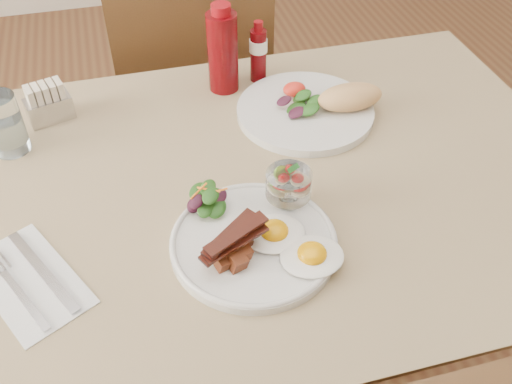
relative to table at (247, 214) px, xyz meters
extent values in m
plane|color=#57321E|center=(0.00, 0.00, -0.66)|extent=(5.00, 5.00, 0.00)
cylinder|color=#4E3518|center=(0.59, 0.36, -0.31)|extent=(0.06, 0.06, 0.71)
cube|color=#4E3518|center=(0.00, 0.00, 0.07)|extent=(1.30, 0.85, 0.04)
cube|color=tan|center=(0.00, 0.00, 0.09)|extent=(1.33, 0.88, 0.00)
cylinder|color=#4E3518|center=(-0.18, 0.57, -0.44)|extent=(0.04, 0.04, 0.45)
cylinder|color=#4E3518|center=(0.18, 0.57, -0.44)|extent=(0.04, 0.04, 0.45)
cylinder|color=#4E3518|center=(-0.18, 0.93, -0.44)|extent=(0.04, 0.04, 0.45)
cylinder|color=#4E3518|center=(0.18, 0.93, -0.44)|extent=(0.04, 0.04, 0.45)
cube|color=#4E3518|center=(0.00, 0.75, -0.20)|extent=(0.42, 0.42, 0.03)
cube|color=#4E3518|center=(0.00, 0.55, 0.04)|extent=(0.42, 0.03, 0.46)
cylinder|color=silver|center=(-0.03, -0.16, 0.10)|extent=(0.28, 0.28, 0.02)
ellipsoid|color=white|center=(0.05, -0.22, 0.11)|extent=(0.13, 0.12, 0.01)
ellipsoid|color=#F29B04|center=(0.05, -0.22, 0.12)|extent=(0.05, 0.05, 0.03)
ellipsoid|color=white|center=(0.01, -0.16, 0.11)|extent=(0.13, 0.12, 0.01)
ellipsoid|color=#F29B04|center=(0.01, -0.16, 0.12)|extent=(0.05, 0.05, 0.03)
cube|color=maroon|center=(-0.08, -0.18, 0.12)|extent=(0.02, 0.02, 0.02)
cube|color=maroon|center=(-0.06, -0.20, 0.12)|extent=(0.03, 0.03, 0.03)
cube|color=maroon|center=(-0.09, -0.21, 0.12)|extent=(0.02, 0.02, 0.02)
cube|color=maroon|center=(-0.05, -0.17, 0.12)|extent=(0.02, 0.02, 0.02)
cube|color=maroon|center=(-0.07, -0.21, 0.12)|extent=(0.03, 0.03, 0.03)
cube|color=maroon|center=(-0.09, -0.18, 0.12)|extent=(0.02, 0.02, 0.02)
cube|color=maroon|center=(-0.06, -0.19, 0.13)|extent=(0.02, 0.02, 0.02)
cube|color=maroon|center=(-0.08, -0.19, 0.13)|extent=(0.02, 0.02, 0.02)
cube|color=#44170B|center=(-0.07, -0.19, 0.14)|extent=(0.11, 0.07, 0.01)
cube|color=#44170B|center=(-0.06, -0.19, 0.14)|extent=(0.11, 0.06, 0.01)
cube|color=#44170B|center=(-0.07, -0.18, 0.15)|extent=(0.11, 0.09, 0.01)
cube|color=#44170B|center=(-0.06, -0.19, 0.16)|extent=(0.11, 0.07, 0.01)
ellipsoid|color=#194512|center=(-0.09, -0.07, 0.11)|extent=(0.05, 0.05, 0.01)
ellipsoid|color=#194512|center=(-0.07, -0.05, 0.11)|extent=(0.05, 0.04, 0.01)
ellipsoid|color=#371123|center=(-0.11, -0.07, 0.12)|extent=(0.04, 0.04, 0.01)
ellipsoid|color=#194512|center=(-0.07, -0.09, 0.12)|extent=(0.05, 0.04, 0.01)
ellipsoid|color=#194512|center=(-0.09, -0.09, 0.12)|extent=(0.05, 0.04, 0.01)
ellipsoid|color=#371123|center=(-0.06, -0.07, 0.13)|extent=(0.04, 0.03, 0.01)
ellipsoid|color=#194512|center=(-0.10, -0.05, 0.13)|extent=(0.05, 0.04, 0.01)
ellipsoid|color=#194512|center=(-0.08, -0.05, 0.14)|extent=(0.04, 0.04, 0.01)
ellipsoid|color=#371123|center=(-0.11, -0.08, 0.14)|extent=(0.04, 0.03, 0.01)
ellipsoid|color=#194512|center=(-0.08, -0.08, 0.14)|extent=(0.05, 0.04, 0.01)
cylinder|color=orange|center=(-0.08, -0.07, 0.15)|extent=(0.04, 0.03, 0.01)
cylinder|color=orange|center=(-0.10, -0.06, 0.15)|extent=(0.03, 0.03, 0.01)
cylinder|color=orange|center=(-0.07, -0.07, 0.15)|extent=(0.04, 0.00, 0.01)
cylinder|color=white|center=(0.05, -0.09, 0.11)|extent=(0.04, 0.04, 0.01)
cylinder|color=white|center=(0.05, -0.09, 0.12)|extent=(0.02, 0.02, 0.01)
cylinder|color=white|center=(0.05, -0.09, 0.15)|extent=(0.08, 0.08, 0.05)
cylinder|color=beige|center=(0.04, -0.09, 0.14)|extent=(0.02, 0.02, 0.01)
cylinder|color=beige|center=(0.07, -0.10, 0.14)|extent=(0.02, 0.02, 0.01)
cylinder|color=beige|center=(0.05, -0.08, 0.15)|extent=(0.02, 0.02, 0.01)
cylinder|color=#75AB34|center=(0.04, -0.08, 0.16)|extent=(0.03, 0.03, 0.01)
cone|color=red|center=(0.06, -0.10, 0.17)|extent=(0.02, 0.02, 0.02)
cone|color=red|center=(0.04, -0.10, 0.17)|extent=(0.02, 0.02, 0.02)
cone|color=red|center=(0.06, -0.08, 0.17)|extent=(0.02, 0.02, 0.02)
ellipsoid|color=#2B782C|center=(0.06, -0.09, 0.18)|extent=(0.02, 0.01, 0.00)
ellipsoid|color=#2B782C|center=(0.06, -0.09, 0.19)|extent=(0.02, 0.01, 0.00)
cylinder|color=silver|center=(0.18, 0.18, 0.10)|extent=(0.29, 0.29, 0.02)
ellipsoid|color=#194512|center=(0.15, 0.17, 0.11)|extent=(0.05, 0.04, 0.01)
ellipsoid|color=#194512|center=(0.17, 0.20, 0.12)|extent=(0.05, 0.04, 0.01)
ellipsoid|color=#371123|center=(0.15, 0.15, 0.12)|extent=(0.04, 0.03, 0.01)
ellipsoid|color=#194512|center=(0.17, 0.14, 0.12)|extent=(0.05, 0.04, 0.01)
ellipsoid|color=#194512|center=(0.19, 0.17, 0.12)|extent=(0.04, 0.03, 0.01)
ellipsoid|color=#371123|center=(0.13, 0.18, 0.13)|extent=(0.04, 0.03, 0.01)
ellipsoid|color=#194512|center=(0.17, 0.19, 0.13)|extent=(0.04, 0.03, 0.01)
ellipsoid|color=red|center=(0.16, 0.22, 0.12)|extent=(0.05, 0.04, 0.03)
ellipsoid|color=tan|center=(0.27, 0.15, 0.13)|extent=(0.15, 0.10, 0.06)
cylinder|color=#560409|center=(0.03, 0.32, 0.18)|extent=(0.08, 0.08, 0.18)
cylinder|color=maroon|center=(0.03, 0.32, 0.28)|extent=(0.05, 0.05, 0.02)
cylinder|color=#560409|center=(0.11, 0.34, 0.15)|extent=(0.04, 0.04, 0.12)
cylinder|color=white|center=(0.11, 0.34, 0.18)|extent=(0.04, 0.04, 0.03)
cylinder|color=maroon|center=(0.11, 0.34, 0.22)|extent=(0.02, 0.02, 0.02)
cube|color=#BBBABF|center=(-0.35, 0.30, 0.11)|extent=(0.10, 0.08, 0.05)
cube|color=beige|center=(-0.38, 0.29, 0.15)|extent=(0.02, 0.04, 0.06)
cube|color=beige|center=(-0.37, 0.30, 0.15)|extent=(0.02, 0.04, 0.06)
cube|color=beige|center=(-0.35, 0.30, 0.15)|extent=(0.02, 0.04, 0.06)
cube|color=beige|center=(-0.34, 0.30, 0.15)|extent=(0.02, 0.04, 0.06)
cube|color=beige|center=(-0.32, 0.31, 0.15)|extent=(0.02, 0.04, 0.06)
cylinder|color=white|center=(-0.43, 0.21, 0.15)|extent=(0.07, 0.07, 0.12)
cylinder|color=silver|center=(-0.43, 0.21, 0.12)|extent=(0.06, 0.06, 0.07)
cube|color=silver|center=(-0.39, -0.14, 0.09)|extent=(0.21, 0.26, 0.00)
cube|color=#BBBABF|center=(-0.37, -0.13, 0.09)|extent=(0.11, 0.20, 0.00)
cube|color=#BBBABF|center=(-0.39, -0.18, 0.09)|extent=(0.08, 0.13, 0.00)
cube|color=#BBBABF|center=(-0.43, -0.09, 0.09)|extent=(0.03, 0.05, 0.00)
camera|label=1|loc=(-0.19, -0.78, 0.81)|focal=40.00mm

